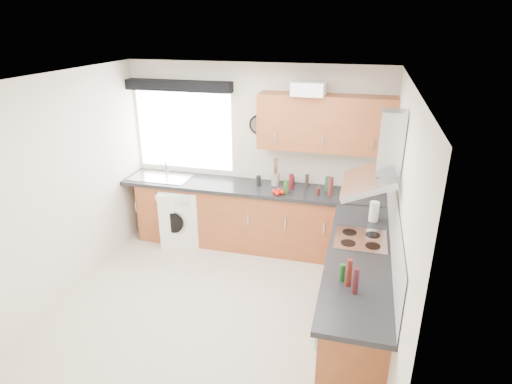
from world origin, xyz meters
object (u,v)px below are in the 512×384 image
(oven, at_px, (356,280))
(washing_machine, at_px, (181,215))
(extractor_hood, at_px, (380,161))
(upper_cabinets, at_px, (325,123))

(oven, relative_size, washing_machine, 1.04)
(oven, relative_size, extractor_hood, 1.09)
(oven, distance_m, extractor_hood, 1.35)
(oven, bearing_deg, extractor_hood, -0.00)
(oven, bearing_deg, washing_machine, 156.25)
(oven, relative_size, upper_cabinets, 0.50)
(upper_cabinets, xyz_separation_m, washing_machine, (-1.95, -0.23, -1.39))
(extractor_hood, xyz_separation_m, upper_cabinets, (-0.65, 1.33, 0.03))
(oven, height_order, extractor_hood, extractor_hood)
(upper_cabinets, bearing_deg, extractor_hood, -63.87)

